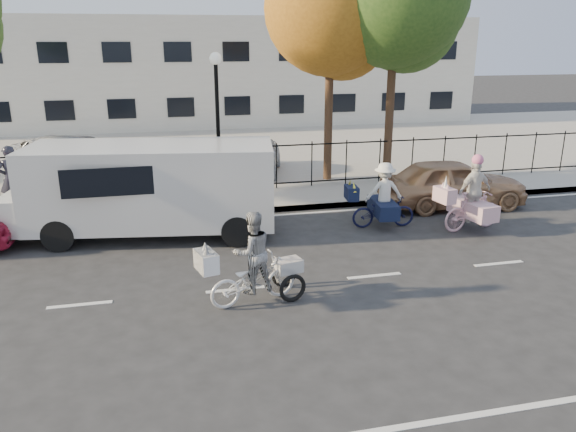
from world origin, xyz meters
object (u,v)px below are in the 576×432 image
object	(u,v)px
zebra_trike	(253,268)
pedestrian	(12,179)
bull_bike	(383,202)
lot_car_b	(53,159)
white_van	(148,187)
lamppost	(217,99)
unicorn_bike	(472,203)
lot_car_c	(59,159)
lot_car_d	(258,156)
gold_sedan	(453,183)

from	to	relation	value
zebra_trike	pedestrian	xyz separation A→B (m)	(-5.66, 6.94, 0.40)
bull_bike	lot_car_b	size ratio (longest dim) A/B	0.39
bull_bike	white_van	world-z (taller)	white_van
lamppost	zebra_trike	size ratio (longest dim) A/B	2.03
lamppost	unicorn_bike	xyz separation A→B (m)	(6.10, -4.52, -2.36)
lot_car_c	lot_car_d	bearing A→B (deg)	15.18
white_van	lot_car_c	world-z (taller)	white_van
lot_car_b	lot_car_c	xyz separation A→B (m)	(0.20, -0.07, 0.01)
zebra_trike	lamppost	bearing A→B (deg)	-16.15
pedestrian	lot_car_d	distance (m)	8.26
bull_bike	lot_car_b	xyz separation A→B (m)	(-9.32, 7.16, 0.14)
unicorn_bike	lot_car_d	size ratio (longest dim) A/B	0.57
zebra_trike	white_van	xyz separation A→B (m)	(-1.92, 4.42, 0.59)
unicorn_bike	bull_bike	world-z (taller)	unicorn_bike
bull_bike	lot_car_d	size ratio (longest dim) A/B	0.53
zebra_trike	lot_car_b	world-z (taller)	zebra_trike
lot_car_d	white_van	bearing A→B (deg)	-108.08
zebra_trike	lot_car_d	xyz separation A→B (m)	(1.95, 10.13, 0.06)
pedestrian	unicorn_bike	bearing A→B (deg)	145.04
gold_sedan	lot_car_c	world-z (taller)	lot_car_c
lamppost	zebra_trike	xyz separation A→B (m)	(-0.23, -7.42, -2.41)
bull_bike	lot_car_c	bearing A→B (deg)	57.95
bull_bike	white_van	distance (m)	6.14
pedestrian	lot_car_b	distance (m)	3.93
zebra_trike	unicorn_bike	world-z (taller)	unicorn_bike
white_van	lot_car_d	world-z (taller)	white_van
bull_bike	lot_car_d	distance (m)	6.82
unicorn_bike	white_van	xyz separation A→B (m)	(-8.26, 1.52, 0.54)
gold_sedan	unicorn_bike	bearing A→B (deg)	167.22
zebra_trike	white_van	distance (m)	4.86
white_van	unicorn_bike	bearing A→B (deg)	-1.41
bull_bike	gold_sedan	size ratio (longest dim) A/B	0.45
zebra_trike	unicorn_bike	bearing A→B (deg)	-79.76
unicorn_bike	gold_sedan	size ratio (longest dim) A/B	0.48
lot_car_b	lot_car_d	world-z (taller)	lot_car_b
unicorn_bike	lot_car_b	distance (m)	13.98
gold_sedan	pedestrian	distance (m)	12.75
lamppost	gold_sedan	distance (m)	7.52
pedestrian	lot_car_d	bearing A→B (deg)	-173.64
lamppost	lot_car_b	xyz separation A→B (m)	(-5.40, 3.41, -2.27)
gold_sedan	bull_bike	bearing A→B (deg)	118.21
zebra_trike	bull_bike	bearing A→B (deg)	-62.81
unicorn_bike	lot_car_b	bearing A→B (deg)	45.38
unicorn_bike	white_van	world-z (taller)	white_van
bull_bike	zebra_trike	bearing A→B (deg)	137.36
unicorn_bike	lot_car_c	xyz separation A→B (m)	(-11.31, 7.86, 0.10)
lot_car_c	unicorn_bike	bearing A→B (deg)	-14.39
lamppost	unicorn_bike	distance (m)	7.95
lamppost	zebra_trike	bearing A→B (deg)	-91.79
zebra_trike	lot_car_d	distance (m)	10.31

